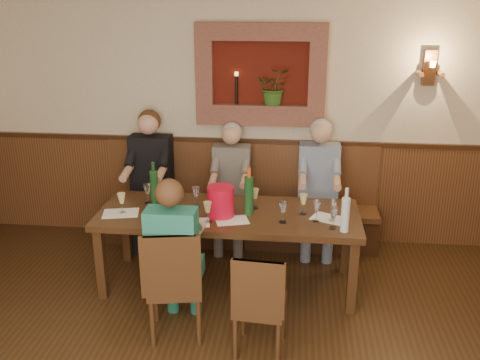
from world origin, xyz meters
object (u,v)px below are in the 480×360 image
at_px(dining_table, 229,220).
at_px(chair_near_right, 260,323).
at_px(bench, 240,214).
at_px(water_bottle, 345,214).
at_px(chair_near_left, 176,304).
at_px(person_bench_left, 151,190).
at_px(person_bench_right, 318,198).
at_px(person_chair_front, 176,269).
at_px(person_bench_mid, 231,198).
at_px(wine_bottle_green_a, 249,195).
at_px(wine_bottle_green_b, 154,187).
at_px(spittoon_bucket, 221,201).

bearing_deg(dining_table, chair_near_right, -69.68).
bearing_deg(bench, water_bottle, -50.61).
relative_size(chair_near_left, water_bottle, 2.47).
height_order(bench, person_bench_left, person_bench_left).
bearing_deg(person_bench_right, person_chair_front, -126.03).
bearing_deg(person_bench_mid, chair_near_right, -76.19).
bearing_deg(person_bench_right, water_bottle, -80.99).
bearing_deg(wine_bottle_green_a, dining_table, 172.25).
xyz_separation_m(dining_table, person_chair_front, (-0.33, -0.78, -0.11)).
distance_m(person_bench_left, person_bench_right, 1.82).
bearing_deg(person_bench_mid, person_chair_front, -98.63).
height_order(person_bench_mid, wine_bottle_green_b, person_bench_mid).
xyz_separation_m(person_bench_mid, person_bench_right, (0.93, -0.00, 0.03)).
distance_m(chair_near_left, person_chair_front, 0.29).
distance_m(person_bench_left, person_chair_front, 1.74).
height_order(chair_near_left, chair_near_right, chair_near_left).
relative_size(bench, chair_near_right, 3.47).
bearing_deg(person_bench_right, spittoon_bucket, -134.26).
relative_size(dining_table, wine_bottle_green_a, 5.36).
height_order(person_bench_mid, wine_bottle_green_a, person_bench_mid).
distance_m(person_bench_right, water_bottle, 1.20).
distance_m(chair_near_right, person_bench_mid, 1.91).
height_order(bench, spittoon_bucket, bench).
bearing_deg(spittoon_bucket, wine_bottle_green_b, 161.88).
distance_m(bench, wine_bottle_green_b, 1.25).
height_order(dining_table, spittoon_bucket, spittoon_bucket).
relative_size(bench, spittoon_bucket, 10.78).
relative_size(bench, wine_bottle_green_a, 6.70).
bearing_deg(spittoon_bucket, bench, 86.74).
bearing_deg(person_bench_left, bench, 6.32).
distance_m(chair_near_left, person_bench_left, 1.83).
xyz_separation_m(chair_near_right, wine_bottle_green_a, (-0.18, 0.96, 0.69)).
height_order(person_bench_mid, water_bottle, person_bench_mid).
distance_m(spittoon_bucket, wine_bottle_green_a, 0.26).
distance_m(bench, water_bottle, 1.72).
distance_m(chair_near_left, person_bench_right, 2.07).
relative_size(dining_table, wine_bottle_green_b, 5.78).
distance_m(wine_bottle_green_a, wine_bottle_green_b, 0.93).
distance_m(spittoon_bucket, water_bottle, 1.11).
xyz_separation_m(person_bench_mid, wine_bottle_green_a, (0.27, -0.86, 0.37)).
distance_m(chair_near_left, chair_near_right, 0.71).
relative_size(wine_bottle_green_b, water_bottle, 1.07).
bearing_deg(person_bench_left, person_bench_right, 0.05).
height_order(spittoon_bucket, wine_bottle_green_b, wine_bottle_green_b).
xyz_separation_m(person_chair_front, spittoon_bucket, (0.27, 0.69, 0.33)).
distance_m(person_bench_mid, spittoon_bucket, 0.99).
bearing_deg(chair_near_left, person_chair_front, 83.13).
bearing_deg(chair_near_left, wine_bottle_green_b, 102.21).
relative_size(dining_table, person_bench_left, 1.61).
bearing_deg(wine_bottle_green_a, spittoon_bucket, -164.93).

